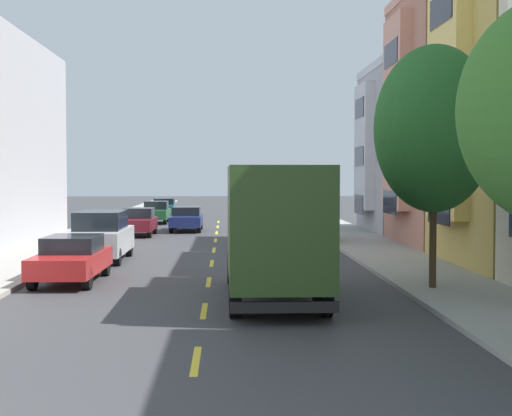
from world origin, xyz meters
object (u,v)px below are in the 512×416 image
Objects in this scene: street_tree_second at (434,129)px; parked_sedan_red at (72,258)px; parked_wagon_orange at (306,226)px; parked_suv_silver at (101,235)px; parked_wagon_champagne at (291,217)px; parked_sedan_teal at (164,207)px; parked_pickup_black at (279,210)px; parked_hatchback_burgundy at (138,222)px; moving_navy_sedan at (186,218)px; parked_hatchback_forest at (156,212)px; delivery_box_truck at (274,226)px.

parked_sedan_red is (-10.64, 2.42, -3.88)m from street_tree_second.
parked_suv_silver reaches higher than parked_wagon_orange.
parked_wagon_champagne reaches higher than parked_sedan_red.
parked_suv_silver is (-0.04, 5.82, 0.24)m from parked_sedan_red.
street_tree_second is 1.52× the size of parked_sedan_teal.
street_tree_second is 32.08m from parked_pickup_black.
parked_pickup_black is at bearing 93.83° from street_tree_second.
moving_navy_sedan is (2.45, 3.35, -0.01)m from parked_hatchback_burgundy.
parked_sedan_red and moving_navy_sedan have the same top height.
parked_suv_silver is at bearing -109.98° from parked_pickup_black.
parked_hatchback_forest is 0.83× the size of parked_suv_silver.
parked_hatchback_burgundy is at bearing 151.44° from parked_wagon_orange.
parked_wagon_orange is 10.21m from moving_navy_sedan.
parked_suv_silver is 1.20× the size of parked_hatchback_burgundy.
parked_wagon_champagne is (8.69, -7.23, 0.05)m from parked_hatchback_forest.
parked_suv_silver is at bearing -99.13° from moving_navy_sedan.
moving_navy_sedan is (-8.20, 23.71, -3.88)m from street_tree_second.
delivery_box_truck reaches higher than parked_wagon_orange.
parked_sedan_teal is 1.00× the size of moving_navy_sedan.
parked_hatchback_forest is 0.85× the size of parked_wagon_champagne.
parked_wagon_orange is at bearing -89.87° from parked_wagon_champagne.
parked_sedan_red is at bearing -106.17° from parked_pickup_black.
parked_hatchback_forest reaches higher than moving_navy_sedan.
street_tree_second is at bearing -82.87° from parked_wagon_orange.
delivery_box_truck is at bearing -74.37° from parked_hatchback_burgundy.
parked_hatchback_burgundy is 19.62m from parked_sedan_teal.
parked_wagon_champagne is (8.71, 15.52, -0.18)m from parked_suv_silver.
parked_pickup_black is at bearing 53.26° from parked_hatchback_burgundy.
parked_sedan_teal is (-0.17, 37.56, 0.00)m from parked_sedan_red.
parked_sedan_red is 0.94× the size of parked_suv_silver.
delivery_box_truck is 33.16m from parked_pickup_black.
parked_sedan_red is 30.57m from parked_pickup_black.
parked_hatchback_forest is 1.00× the size of parked_hatchback_burgundy.
parked_suv_silver is 25.05m from parked_pickup_black.
parked_wagon_champagne is at bearing 0.47° from moving_navy_sedan.
street_tree_second is at bearing -85.25° from parked_wagon_champagne.
parked_wagon_orange is 1.17× the size of parked_hatchback_forest.
parked_suv_silver is at bearing -90.05° from parked_hatchback_forest.
street_tree_second is 13.98m from parked_suv_silver.
moving_navy_sedan is at bearing -179.53° from parked_wagon_champagne.
parked_hatchback_burgundy is at bearing -89.52° from parked_sedan_teal.
parked_sedan_teal is at bearing 90.23° from parked_suv_silver.
parked_sedan_teal is (-8.86, 24.35, -0.05)m from parked_wagon_orange.
parked_suv_silver reaches higher than moving_navy_sedan.
street_tree_second reaches higher than delivery_box_truck.
parked_sedan_red is 1.00× the size of parked_sedan_teal.
parked_sedan_teal is (-8.84, 16.22, -0.05)m from parked_wagon_champagne.
moving_navy_sedan is at bearing 98.21° from delivery_box_truck.
street_tree_second is 41.60m from parked_sedan_teal.
parked_wagon_champagne is 18.47m from parked_sedan_teal.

